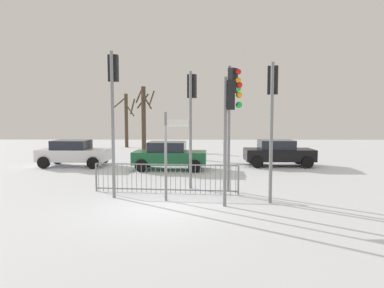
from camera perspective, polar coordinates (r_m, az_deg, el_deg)
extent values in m
plane|color=white|center=(10.47, -5.43, -10.83)|extent=(60.00, 60.00, 0.00)
cylinder|color=slate|center=(10.34, 5.66, 0.26)|extent=(0.11, 0.11, 4.01)
cube|color=black|center=(10.35, 6.64, 8.30)|extent=(0.22, 0.32, 0.90)
sphere|color=red|center=(10.40, 8.05, 9.93)|extent=(0.20, 0.20, 0.20)
sphere|color=orange|center=(10.37, 8.03, 8.28)|extent=(0.20, 0.20, 0.20)
sphere|color=green|center=(10.36, 8.01, 6.62)|extent=(0.20, 0.20, 0.20)
cylinder|color=slate|center=(12.86, -0.25, 2.29)|extent=(0.11, 0.11, 4.51)
cube|color=black|center=(13.06, -0.02, 9.82)|extent=(0.37, 0.31, 0.90)
sphere|color=red|center=(13.33, 0.33, 11.02)|extent=(0.20, 0.20, 0.20)
sphere|color=orange|center=(13.30, 0.33, 9.73)|extent=(0.20, 0.20, 0.20)
sphere|color=green|center=(13.27, 0.33, 8.44)|extent=(0.20, 0.20, 0.20)
cylinder|color=slate|center=(12.45, 6.30, 2.48)|extent=(0.11, 0.11, 4.64)
cube|color=black|center=(12.41, 6.98, 10.65)|extent=(0.38, 0.38, 0.90)
sphere|color=red|center=(12.29, 7.94, 12.11)|extent=(0.20, 0.20, 0.20)
sphere|color=orange|center=(12.26, 7.92, 10.71)|extent=(0.20, 0.20, 0.20)
sphere|color=green|center=(12.23, 7.91, 9.32)|extent=(0.20, 0.20, 0.20)
cylinder|color=slate|center=(11.69, -13.36, 3.08)|extent=(0.11, 0.11, 4.99)
cube|color=black|center=(11.95, -13.28, 12.46)|extent=(0.34, 0.25, 0.90)
sphere|color=red|center=(12.23, -12.92, 13.71)|extent=(0.20, 0.20, 0.20)
sphere|color=orange|center=(12.19, -12.89, 12.32)|extent=(0.20, 0.20, 0.20)
sphere|color=green|center=(12.15, -12.87, 10.91)|extent=(0.20, 0.20, 0.20)
cylinder|color=slate|center=(10.95, 13.38, 1.71)|extent=(0.11, 0.11, 4.51)
cube|color=black|center=(11.16, 13.62, 10.52)|extent=(0.37, 0.31, 0.90)
sphere|color=red|center=(11.44, 13.75, 11.89)|extent=(0.20, 0.20, 0.20)
sphere|color=orange|center=(11.41, 13.72, 10.39)|extent=(0.20, 0.20, 0.20)
sphere|color=green|center=(11.38, 13.69, 8.89)|extent=(0.20, 0.20, 0.20)
cylinder|color=slate|center=(11.07, -4.50, -2.18)|extent=(0.09, 0.09, 2.95)
cube|color=white|center=(10.97, -2.48, 3.65)|extent=(0.70, 0.04, 0.22)
cube|color=slate|center=(12.25, -4.53, -3.52)|extent=(5.26, 0.54, 0.04)
cube|color=slate|center=(12.42, -4.50, -7.77)|extent=(5.26, 0.54, 0.04)
cylinder|color=slate|center=(13.04, -15.66, -5.51)|extent=(0.02, 0.02, 1.05)
cylinder|color=slate|center=(12.97, -14.90, -5.55)|extent=(0.02, 0.02, 1.05)
cylinder|color=slate|center=(12.91, -14.14, -5.58)|extent=(0.02, 0.02, 1.05)
cylinder|color=slate|center=(12.85, -13.38, -5.61)|extent=(0.02, 0.02, 1.05)
cylinder|color=slate|center=(12.79, -12.60, -5.65)|extent=(0.02, 0.02, 1.05)
cylinder|color=slate|center=(12.73, -11.82, -5.68)|extent=(0.02, 0.02, 1.05)
cylinder|color=slate|center=(12.68, -11.04, -5.71)|extent=(0.02, 0.02, 1.05)
cylinder|color=slate|center=(12.63, -10.24, -5.74)|extent=(0.02, 0.02, 1.05)
cylinder|color=slate|center=(12.58, -9.44, -5.77)|extent=(0.02, 0.02, 1.05)
cylinder|color=slate|center=(12.53, -8.63, -5.80)|extent=(0.02, 0.02, 1.05)
cylinder|color=slate|center=(12.49, -7.82, -5.83)|extent=(0.02, 0.02, 1.05)
cylinder|color=slate|center=(12.45, -7.00, -5.85)|extent=(0.02, 0.02, 1.05)
cylinder|color=slate|center=(12.41, -6.18, -5.88)|extent=(0.02, 0.02, 1.05)
cylinder|color=slate|center=(12.37, -5.35, -5.91)|extent=(0.02, 0.02, 1.05)
cylinder|color=slate|center=(12.34, -4.52, -5.93)|extent=(0.02, 0.02, 1.05)
cylinder|color=slate|center=(12.30, -3.68, -5.95)|extent=(0.02, 0.02, 1.05)
cylinder|color=slate|center=(12.28, -2.83, -5.97)|extent=(0.02, 0.02, 1.05)
cylinder|color=slate|center=(12.25, -1.99, -5.99)|extent=(0.02, 0.02, 1.05)
cylinder|color=slate|center=(12.23, -1.14, -6.01)|extent=(0.02, 0.02, 1.05)
cylinder|color=slate|center=(12.21, -0.28, -6.03)|extent=(0.02, 0.02, 1.05)
cylinder|color=slate|center=(12.19, 0.57, -6.05)|extent=(0.02, 0.02, 1.05)
cylinder|color=slate|center=(12.17, 1.43, -6.06)|extent=(0.02, 0.02, 1.05)
cylinder|color=slate|center=(12.16, 2.29, -6.08)|extent=(0.02, 0.02, 1.05)
cylinder|color=slate|center=(12.15, 3.15, -6.09)|extent=(0.02, 0.02, 1.05)
cylinder|color=slate|center=(12.14, 4.02, -6.10)|extent=(0.02, 0.02, 1.05)
cylinder|color=slate|center=(12.14, 4.88, -6.11)|extent=(0.02, 0.02, 1.05)
cylinder|color=slate|center=(12.13, 5.75, -6.12)|extent=(0.02, 0.02, 1.05)
cylinder|color=slate|center=(12.14, 6.61, -6.13)|extent=(0.02, 0.02, 1.05)
cylinder|color=slate|center=(12.14, 7.48, -6.13)|extent=(0.02, 0.02, 1.05)
cylinder|color=slate|center=(13.07, -16.03, -5.49)|extent=(0.06, 0.06, 1.05)
cylinder|color=slate|center=(12.14, 7.91, -6.13)|extent=(0.06, 0.06, 1.05)
cube|color=#195933|center=(17.63, -3.78, -2.30)|extent=(3.88, 1.90, 0.65)
cube|color=#1E232D|center=(17.60, -4.27, -0.52)|extent=(1.98, 1.60, 0.55)
cylinder|color=black|center=(18.40, 0.75, -3.02)|extent=(0.65, 0.25, 0.64)
cylinder|color=black|center=(16.72, 0.46, -3.80)|extent=(0.65, 0.25, 0.64)
cylinder|color=black|center=(18.72, -7.54, -2.92)|extent=(0.65, 0.25, 0.64)
cylinder|color=black|center=(17.08, -8.64, -3.68)|extent=(0.65, 0.25, 0.64)
cube|color=silver|center=(19.90, -19.43, -1.76)|extent=(3.86, 1.83, 0.65)
cube|color=#1E232D|center=(19.91, -19.87, -0.18)|extent=(1.95, 1.57, 0.55)
cylinder|color=black|center=(20.28, -14.96, -2.45)|extent=(0.65, 0.24, 0.64)
cylinder|color=black|center=(18.68, -16.53, -3.10)|extent=(0.65, 0.24, 0.64)
cylinder|color=black|center=(21.25, -21.93, -2.31)|extent=(0.65, 0.24, 0.64)
cylinder|color=black|center=(19.73, -23.97, -2.90)|extent=(0.65, 0.24, 0.64)
cube|color=black|center=(19.53, 14.56, -1.76)|extent=(3.82, 1.75, 0.65)
cube|color=#1E232D|center=(19.44, 14.16, -0.15)|extent=(1.92, 1.52, 0.55)
cylinder|color=black|center=(20.73, 17.64, -2.36)|extent=(0.64, 0.23, 0.64)
cylinder|color=black|center=(19.11, 19.07, -2.99)|extent=(0.64, 0.23, 0.64)
cylinder|color=black|center=(20.13, 10.24, -2.42)|extent=(0.64, 0.23, 0.64)
cylinder|color=black|center=(18.47, 11.06, -3.08)|extent=(0.64, 0.23, 0.64)
cylinder|color=#473828|center=(30.71, -11.14, 3.93)|extent=(0.31, 0.31, 4.82)
cylinder|color=#473828|center=(31.23, -12.50, 6.70)|extent=(0.81, 1.69, 1.06)
cylinder|color=#473828|center=(31.08, -11.69, 7.40)|extent=(0.68, 0.78, 0.76)
cylinder|color=#473828|center=(30.43, -10.42, 5.52)|extent=(0.53, 1.00, 0.91)
cylinder|color=#473828|center=(24.53, -8.25, 3.92)|extent=(0.32, 0.32, 4.94)
cylinder|color=#473828|center=(24.72, -6.90, 7.75)|extent=(0.62, 1.24, 1.02)
cylinder|color=#473828|center=(24.22, -7.74, 7.29)|extent=(0.73, 0.70, 1.19)
cylinder|color=#473828|center=(24.96, -8.37, 7.26)|extent=(0.91, 0.33, 1.13)
cylinder|color=#473828|center=(24.76, -9.05, 8.05)|extent=(0.42, 0.82, 1.01)
cylinder|color=#473828|center=(24.66, -10.10, 6.35)|extent=(0.13, 1.64, 1.17)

